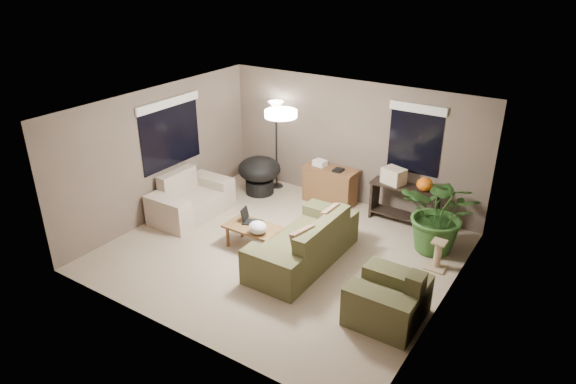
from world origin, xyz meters
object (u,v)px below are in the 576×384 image
Objects in this scene: console_table at (404,201)px; floor_lamp at (276,116)px; desk at (330,185)px; loveseat at (190,201)px; coffee_table at (254,230)px; cat_scratching_post at (437,256)px; armchair at (389,301)px; papasan_chair at (259,173)px; houseplant at (440,222)px; main_sofa at (305,246)px.

floor_lamp reaches higher than console_table.
console_table is (1.59, -0.02, 0.06)m from desk.
coffee_table is at bearing -11.01° from loveseat.
desk is 2.93m from cat_scratching_post.
cat_scratching_post is (0.16, 1.63, -0.08)m from armchair.
console_table is 1.24× the size of papasan_chair.
papasan_chair reaches higher than coffee_table.
cat_scratching_post is (0.17, -0.54, -0.34)m from houseplant.
loveseat is 4.10m from console_table.
main_sofa is 1.15× the size of floor_lamp.
loveseat is 2.82m from desk.
cat_scratching_post is at bearing 28.07° from main_sofa.
houseplant is at bearing -36.70° from console_table.
loveseat is 1.23× the size of console_table.
papasan_chair is 2.10× the size of cat_scratching_post.
desk reaches higher than coffee_table.
main_sofa is at bearing 5.96° from coffee_table.
desk is at bearing -2.38° from floor_lamp.
main_sofa reaches higher than coffee_table.
console_table is 2.60× the size of cat_scratching_post.
armchair reaches higher than desk.
houseplant is (3.83, -0.74, -1.04)m from floor_lamp.
armchair is at bearing -10.99° from loveseat.
main_sofa is at bearing -137.87° from houseplant.
armchair is 0.70× the size of houseplant.
cat_scratching_post is (4.13, -0.81, -0.25)m from papasan_chair.
floor_lamp is (-2.12, 2.29, 1.30)m from main_sofa.
loveseat is at bearing -107.57° from floor_lamp.
console_table is (0.83, 2.21, 0.14)m from main_sofa.
armchair is at bearing -48.88° from desk.
coffee_table is 0.52× the size of floor_lamp.
desk is 1.05× the size of papasan_chair.
cat_scratching_post reaches higher than coffee_table.
papasan_chair reaches higher than cat_scratching_post.
console_table is 0.91× the size of houseplant.
main_sofa reaches higher than console_table.
desk is (-2.49, 2.86, 0.08)m from armchair.
main_sofa is 2.78m from loveseat.
floor_lamp is 4.43m from cat_scratching_post.
papasan_chair reaches higher than console_table.
main_sofa is 2.36m from console_table.
desk is at bearing 131.12° from armchair.
floor_lamp reaches higher than cat_scratching_post.
cat_scratching_post is at bearing -11.08° from papasan_chair.
armchair is 0.52× the size of floor_lamp.
desk is at bearing 84.89° from coffee_table.
floor_lamp is 3.82× the size of cat_scratching_post.
armchair is 2.75m from coffee_table.
coffee_table is 2.93m from console_table.
houseplant is (2.69, 1.65, 0.20)m from coffee_table.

